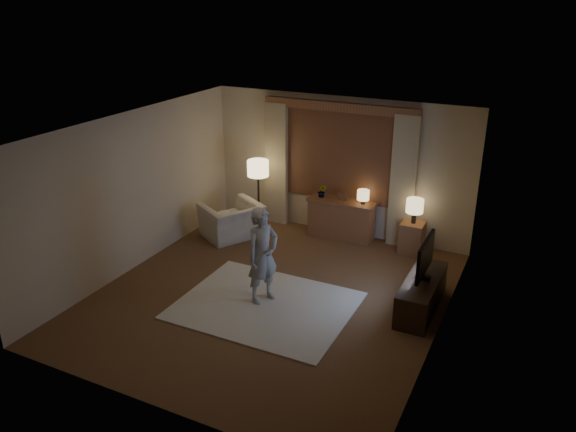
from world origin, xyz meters
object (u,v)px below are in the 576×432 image
Objects in this scene: sideboard at (341,220)px; armchair at (232,221)px; side_table at (412,237)px; person at (263,255)px; tv_stand at (421,294)px.

armchair is at bearing -154.16° from sideboard.
sideboard is at bearing 177.88° from side_table.
person reaches higher than side_table.
sideboard is 2.14× the size of side_table.
sideboard reaches higher than tv_stand.
person is (-1.56, -2.63, 0.47)m from side_table.
person reaches higher than tv_stand.
tv_stand is 0.96× the size of person.
person is at bearing -120.74° from side_table.
tv_stand is (1.97, -1.90, -0.10)m from sideboard.
armchair is 0.69× the size of person.
tv_stand is at bearing 104.97° from armchair.
person reaches higher than armchair.
sideboard is at bearing 20.32° from person.
person is (1.63, -1.79, 0.42)m from armchair.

